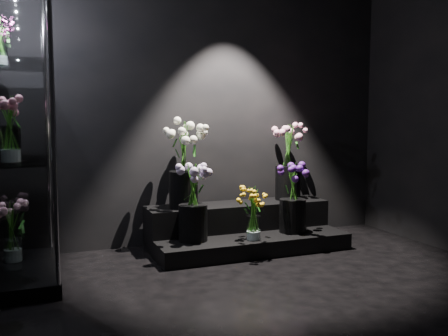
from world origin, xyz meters
TOP-DOWN VIEW (x-y plane):
  - floor at (0.00, 0.00)m, footprint 4.00×4.00m
  - wall_back at (0.00, 2.00)m, footprint 4.00×0.00m
  - display_riser at (0.33, 1.65)m, footprint 1.76×0.78m
  - display_case at (-1.66, 1.34)m, footprint 0.63×1.06m
  - bouquet_orange_bells at (0.28, 1.30)m, footprint 0.29×0.29m
  - bouquet_lilac at (-0.22, 1.46)m, footprint 0.36×0.36m
  - bouquet_purple at (0.74, 1.43)m, footprint 0.35×0.35m
  - bouquet_cream_roses at (-0.22, 1.73)m, footprint 0.48×0.48m
  - bouquet_pink_roses at (0.88, 1.77)m, footprint 0.45×0.45m
  - bouquet_case_pink at (-1.63, 1.16)m, footprint 0.33×0.33m
  - bouquet_case_base_pink at (-1.66, 1.52)m, footprint 0.34×0.34m

SIDE VIEW (x-z plane):
  - floor at x=0.00m, z-range 0.00..0.00m
  - display_riser at x=0.33m, z-range -0.03..0.36m
  - bouquet_case_base_pink at x=-1.66m, z-range 0.12..0.57m
  - bouquet_orange_bells at x=0.28m, z-range 0.16..0.63m
  - bouquet_purple at x=0.74m, z-range 0.18..0.82m
  - bouquet_lilac at x=-0.22m, z-range 0.19..0.86m
  - bouquet_pink_roses at x=0.88m, z-range 0.44..1.20m
  - bouquet_cream_roses at x=-0.22m, z-range 0.45..1.22m
  - bouquet_case_pink at x=-1.63m, z-range 0.92..1.37m
  - display_case at x=-1.66m, z-range 0.00..2.33m
  - wall_back at x=0.00m, z-range -0.60..3.40m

